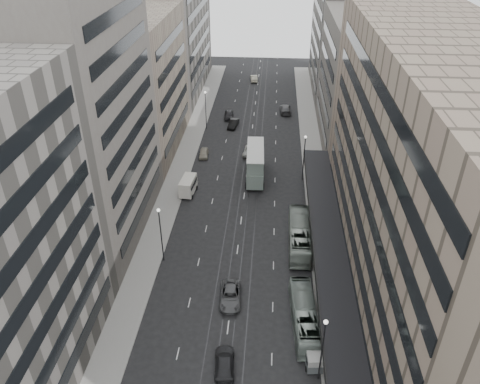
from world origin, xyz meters
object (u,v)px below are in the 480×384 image
(bus_far, at_px, (299,235))
(panel_van, at_px, (188,185))
(bus_near, at_px, (304,316))
(sedan_2, at_px, (230,296))
(double_decker, at_px, (255,163))
(vw_microbus, at_px, (313,353))

(bus_far, bearing_deg, panel_van, -34.18)
(bus_near, height_order, bus_far, bus_far)
(panel_van, bearing_deg, sedan_2, -63.72)
(sedan_2, bearing_deg, panel_van, 107.84)
(bus_far, xyz_separation_m, sedan_2, (-8.58, -11.47, -0.90))
(bus_far, bearing_deg, double_decker, -68.49)
(sedan_2, bearing_deg, vw_microbus, -44.14)
(bus_near, bearing_deg, sedan_2, -25.16)
(vw_microbus, height_order, sedan_2, vw_microbus)
(double_decker, relative_size, sedan_2, 1.90)
(bus_far, relative_size, double_decker, 1.16)
(sedan_2, bearing_deg, bus_near, -24.13)
(bus_near, xyz_separation_m, double_decker, (-7.00, 33.07, 1.49))
(bus_near, relative_size, panel_van, 2.29)
(bus_near, height_order, vw_microbus, bus_near)
(bus_near, xyz_separation_m, panel_van, (-17.70, 27.07, 0.07))
(double_decker, distance_m, vw_microbus, 38.68)
(bus_far, height_order, vw_microbus, bus_far)
(vw_microbus, bearing_deg, panel_van, 114.51)
(vw_microbus, bearing_deg, bus_far, 86.64)
(double_decker, height_order, panel_van, double_decker)
(bus_far, height_order, sedan_2, bus_far)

